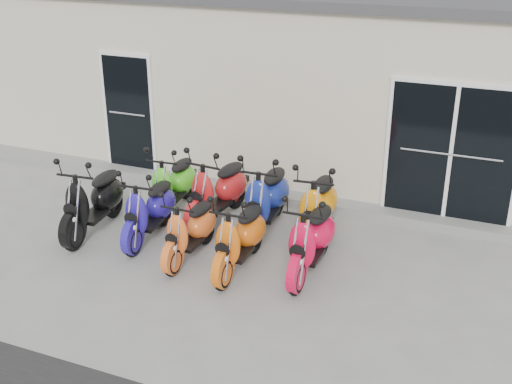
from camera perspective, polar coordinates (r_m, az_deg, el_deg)
ground at (r=9.44m, az=-1.40°, el=-5.52°), size 80.00×80.00×0.00m
building at (r=13.52m, az=7.59°, el=10.48°), size 14.00×6.00×3.20m
front_step at (r=11.09m, az=2.80°, el=-0.53°), size 14.00×0.40×0.15m
door_left at (r=12.19m, az=-11.25°, el=7.18°), size 1.07×0.08×2.22m
door_right at (r=10.30m, az=16.99°, el=3.62°), size 2.02×0.08×2.22m
scooter_front_black at (r=10.11m, az=-14.33°, el=0.00°), size 0.84×1.89×1.35m
scooter_front_blue at (r=9.74m, az=-9.48°, el=-0.84°), size 0.74×1.72×1.24m
scooter_front_orange_a at (r=9.12m, az=-5.89°, el=-2.67°), size 0.57×1.55×1.15m
scooter_front_orange_b at (r=8.77m, az=-1.44°, el=-3.32°), size 0.63×1.69×1.24m
scooter_front_red at (r=8.71m, az=4.99°, el=-3.42°), size 0.65×1.76×1.30m
scooter_back_green at (r=10.62m, az=-7.40°, el=1.39°), size 0.74×1.73×1.25m
scooter_back_red at (r=10.16m, az=-3.43°, el=0.87°), size 0.85×1.90×1.36m
scooter_back_blue at (r=9.82m, az=0.97°, el=0.19°), size 0.82×1.93×1.39m
scooter_back_yellow at (r=9.60m, az=5.56°, el=-0.58°), size 0.86×1.90×1.36m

